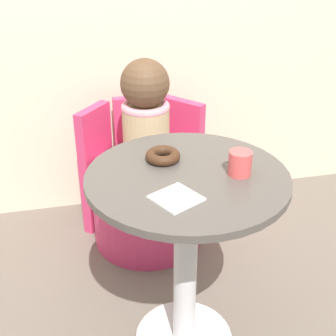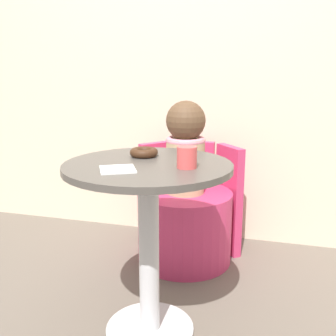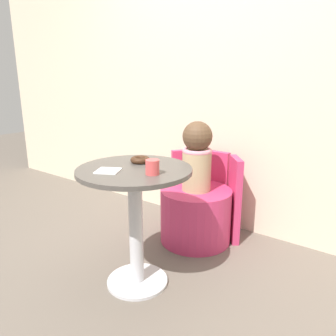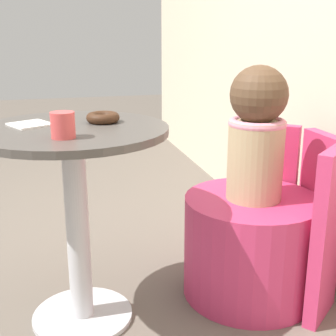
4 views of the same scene
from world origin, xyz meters
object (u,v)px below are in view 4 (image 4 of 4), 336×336
at_px(tub_chair, 251,246).
at_px(child_figure, 257,133).
at_px(cup, 62,125).
at_px(donut, 103,117).
at_px(round_table, 75,186).

relative_size(tub_chair, child_figure, 1.05).
xyz_separation_m(tub_chair, cup, (0.17, -0.71, 0.56)).
bearing_deg(cup, tub_chair, 103.32).
bearing_deg(child_figure, tub_chair, 90.00).
distance_m(tub_chair, donut, 0.78).
bearing_deg(cup, donut, 145.29).
height_order(child_figure, donut, child_figure).
bearing_deg(round_table, tub_chair, 90.83).
height_order(tub_chair, donut, donut).
xyz_separation_m(round_table, tub_chair, (-0.01, 0.68, -0.32)).
height_order(donut, cup, cup).
relative_size(tub_chair, donut, 4.61).
bearing_deg(tub_chair, cup, -76.68).
relative_size(child_figure, cup, 6.53).
distance_m(round_table, child_figure, 0.69).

